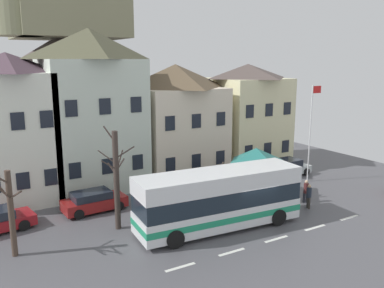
% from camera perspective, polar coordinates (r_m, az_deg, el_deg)
% --- Properties ---
extents(ground_plane, '(40.00, 60.00, 0.07)m').
position_cam_1_polar(ground_plane, '(24.66, 8.29, -11.33)').
color(ground_plane, '#505055').
extents(townhouse_00, '(5.11, 6.87, 10.11)m').
position_cam_1_polar(townhouse_00, '(30.45, -24.13, 2.18)').
color(townhouse_00, silver).
rests_on(townhouse_00, ground_plane).
extents(townhouse_01, '(6.82, 6.12, 11.86)m').
position_cam_1_polar(townhouse_01, '(31.06, -13.95, 4.67)').
color(townhouse_01, silver).
rests_on(townhouse_01, ground_plane).
extents(townhouse_02, '(6.91, 6.76, 9.26)m').
position_cam_1_polar(townhouse_02, '(34.29, -2.30, 3.46)').
color(townhouse_02, beige).
rests_on(townhouse_02, ground_plane).
extents(townhouse_03, '(6.33, 6.16, 9.24)m').
position_cam_1_polar(townhouse_03, '(38.06, 7.75, 4.18)').
color(townhouse_03, beige).
rests_on(townhouse_03, ground_plane).
extents(hilltop_castle, '(43.03, 43.03, 20.15)m').
position_cam_1_polar(hilltop_castle, '(50.09, -16.74, 8.26)').
color(hilltop_castle, '#645654').
rests_on(hilltop_castle, ground_plane).
extents(transit_bus, '(10.01, 3.32, 3.41)m').
position_cam_1_polar(transit_bus, '(23.46, 3.86, -7.87)').
color(transit_bus, silver).
rests_on(transit_bus, ground_plane).
extents(bus_shelter, '(3.60, 3.60, 3.57)m').
position_cam_1_polar(bus_shelter, '(28.66, 9.06, -1.75)').
color(bus_shelter, '#473D33').
rests_on(bus_shelter, ground_plane).
extents(parked_car_00, '(4.00, 2.25, 1.29)m').
position_cam_1_polar(parked_car_00, '(30.59, 4.63, -5.29)').
color(parked_car_00, silver).
rests_on(parked_car_00, ground_plane).
extents(parked_car_01, '(4.10, 2.08, 1.34)m').
position_cam_1_polar(parked_car_01, '(27.05, -13.74, -7.86)').
color(parked_car_01, maroon).
rests_on(parked_car_01, ground_plane).
extents(parked_car_02, '(3.85, 2.05, 1.38)m').
position_cam_1_polar(parked_car_02, '(35.15, 13.30, -3.24)').
color(parked_car_02, silver).
rests_on(parked_car_02, ground_plane).
extents(pedestrian_00, '(0.32, 0.32, 1.65)m').
position_cam_1_polar(pedestrian_00, '(29.71, 14.55, -5.46)').
color(pedestrian_00, '#2D2D38').
rests_on(pedestrian_00, ground_plane).
extents(pedestrian_01, '(0.33, 0.33, 1.63)m').
position_cam_1_polar(pedestrian_01, '(27.72, 16.19, -6.88)').
color(pedestrian_01, '#38332D').
rests_on(pedestrian_01, ground_plane).
extents(pedestrian_02, '(0.35, 0.34, 1.72)m').
position_cam_1_polar(pedestrian_02, '(28.49, 12.42, -6.24)').
color(pedestrian_02, black).
rests_on(pedestrian_02, ground_plane).
extents(pedestrian_03, '(0.33, 0.36, 1.61)m').
position_cam_1_polar(pedestrian_03, '(28.73, 15.81, -6.39)').
color(pedestrian_03, '#2D2D38').
rests_on(pedestrian_03, ground_plane).
extents(public_bench, '(1.63, 0.48, 0.87)m').
position_cam_1_polar(public_bench, '(29.26, 3.09, -6.40)').
color(public_bench, brown).
rests_on(public_bench, ground_plane).
extents(flagpole, '(0.95, 0.10, 7.70)m').
position_cam_1_polar(flagpole, '(33.03, 16.47, 2.30)').
color(flagpole, silver).
rests_on(flagpole, ground_plane).
extents(bare_tree_00, '(2.05, 1.37, 6.03)m').
position_cam_1_polar(bare_tree_00, '(23.33, -10.63, -4.91)').
color(bare_tree_00, '#382D28').
rests_on(bare_tree_00, ground_plane).
extents(bare_tree_01, '(1.32, 1.89, 4.48)m').
position_cam_1_polar(bare_tree_01, '(21.82, -24.26, -8.55)').
color(bare_tree_01, '#47382D').
rests_on(bare_tree_01, ground_plane).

